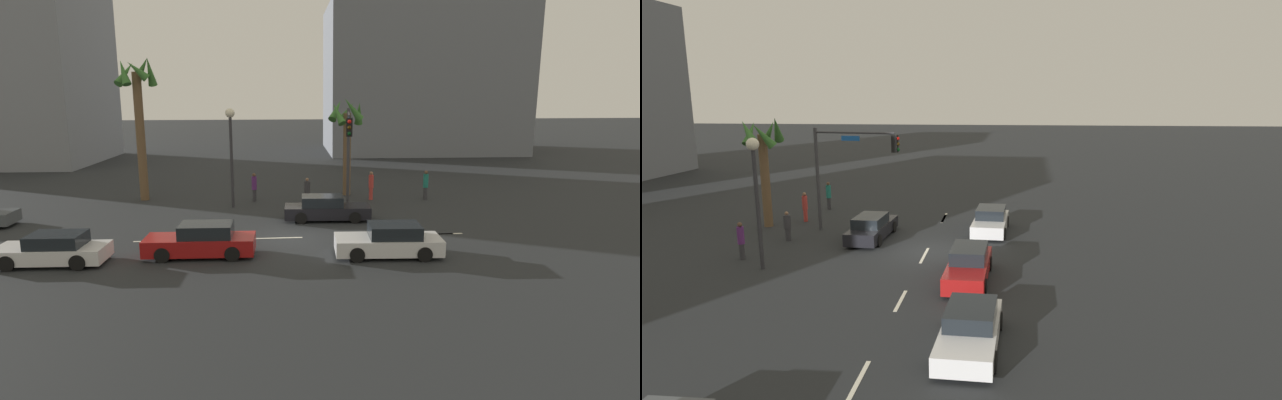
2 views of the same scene
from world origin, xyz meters
TOP-DOWN VIEW (x-y plane):
  - ground_plane at (0.00, 0.00)m, footprint 220.00×220.00m
  - lane_stripe_1 at (-12.46, 0.00)m, footprint 2.57×0.14m
  - lane_stripe_2 at (-6.54, 0.00)m, footprint 2.08×0.14m
  - lane_stripe_3 at (-0.80, 0.00)m, footprint 2.48×0.14m
  - lane_stripe_4 at (6.94, 0.00)m, footprint 2.11×0.14m
  - lane_stripe_5 at (7.20, 0.00)m, footprint 2.56×0.14m
  - car_1 at (4.04, -3.12)m, footprint 4.66×2.15m
  - car_2 at (1.95, 3.38)m, footprint 4.77×1.98m
  - car_3 at (-9.98, -2.97)m, footprint 4.49×2.03m
  - car_4 at (-4.03, -2.46)m, footprint 4.72×1.92m
  - traffic_signal at (3.43, 5.22)m, footprint 0.93×5.15m
  - streetlamp at (-3.42, 7.10)m, footprint 0.56×0.56m
  - pedestrian_0 at (5.45, 8.58)m, footprint 0.35×0.35m
  - pedestrian_1 at (9.04, 8.32)m, footprint 0.45×0.45m
  - pedestrian_2 at (1.21, 7.88)m, footprint 0.55×0.55m
  - pedestrian_3 at (-2.16, 8.72)m, footprint 0.46×0.46m
  - palm_tree_0 at (-9.38, 9.88)m, footprint 2.74×2.54m
  - palm_tree_1 at (4.04, 10.34)m, footprint 2.47×2.59m
  - building_0 at (16.50, 36.82)m, footprint 22.29×15.11m

SIDE VIEW (x-z plane):
  - ground_plane at x=0.00m, z-range 0.00..0.00m
  - lane_stripe_1 at x=-12.46m, z-range 0.00..0.01m
  - lane_stripe_2 at x=-6.54m, z-range 0.00..0.01m
  - lane_stripe_3 at x=-0.80m, z-range 0.00..0.01m
  - lane_stripe_4 at x=6.94m, z-range 0.00..0.01m
  - lane_stripe_5 at x=7.20m, z-range 0.00..0.01m
  - car_3 at x=-9.98m, z-range -0.05..1.25m
  - car_2 at x=1.95m, z-range -0.05..1.31m
  - car_1 at x=4.04m, z-range -0.06..1.34m
  - car_4 at x=-4.03m, z-range -0.06..1.38m
  - pedestrian_2 at x=1.21m, z-range 0.03..1.66m
  - pedestrian_3 at x=-2.16m, z-range 0.06..1.92m
  - pedestrian_0 at x=5.45m, z-range 0.06..1.93m
  - pedestrian_1 at x=9.04m, z-range 0.07..1.99m
  - traffic_signal at x=3.43m, z-range 1.09..7.10m
  - streetlamp at x=-3.42m, z-range 1.22..7.23m
  - palm_tree_1 at x=4.04m, z-range 1.23..7.95m
  - palm_tree_0 at x=-9.38m, z-range 1.56..10.78m
  - building_0 at x=16.50m, z-range 0.00..16.55m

